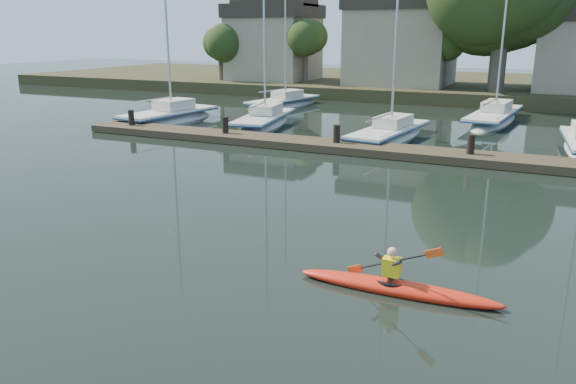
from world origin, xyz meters
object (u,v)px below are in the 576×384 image
at_px(dock, 400,152).
at_px(sailboat_6, 493,125).
at_px(kayak, 396,285).
at_px(sailboat_5, 284,109).
at_px(sailboat_0, 170,125).
at_px(sailboat_1, 264,128).
at_px(sailboat_2, 389,142).

relative_size(dock, sailboat_6, 2.11).
bearing_deg(dock, kayak, -76.33).
height_order(sailboat_5, sailboat_6, sailboat_6).
bearing_deg(sailboat_6, sailboat_0, -149.74).
bearing_deg(dock, sailboat_0, 165.73).
xyz_separation_m(sailboat_0, sailboat_5, (3.28, 9.58, 0.04)).
distance_m(sailboat_1, sailboat_6, 14.16).
relative_size(dock, sailboat_1, 2.47).
xyz_separation_m(kayak, sailboat_1, (-12.65, 18.50, -0.36)).
xyz_separation_m(kayak, sailboat_6, (-0.45, 25.68, -0.36)).
height_order(sailboat_2, sailboat_5, sailboat_2).
distance_m(dock, sailboat_5, 18.11).
relative_size(dock, sailboat_0, 2.62).
bearing_deg(sailboat_5, sailboat_1, -61.34).
bearing_deg(sailboat_1, sailboat_6, 20.93).
bearing_deg(sailboat_5, sailboat_6, 6.12).
xyz_separation_m(kayak, sailboat_2, (-4.79, 17.30, -0.35)).
xyz_separation_m(sailboat_2, sailboat_6, (4.34, 8.37, -0.01)).
relative_size(sailboat_2, sailboat_5, 1.02).
bearing_deg(sailboat_0, sailboat_2, 6.83).
distance_m(kayak, sailboat_2, 17.96).
bearing_deg(kayak, sailboat_5, 118.41).
height_order(sailboat_1, sailboat_2, sailboat_2).
bearing_deg(sailboat_0, dock, -7.25).
bearing_deg(sailboat_0, sailboat_1, 17.89).
bearing_deg(kayak, sailboat_1, 123.10).
distance_m(sailboat_0, sailboat_5, 10.12).
bearing_deg(kayak, sailboat_0, 135.76).
height_order(sailboat_0, sailboat_2, sailboat_2).
height_order(sailboat_1, sailboat_5, sailboat_5).
xyz_separation_m(sailboat_0, sailboat_1, (5.98, 1.15, 0.03)).
height_order(sailboat_0, sailboat_1, sailboat_1).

